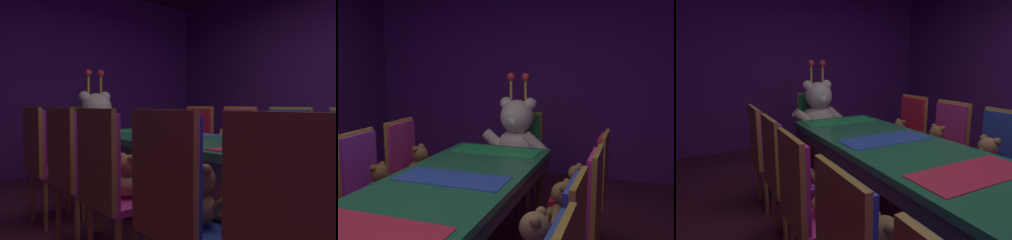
{
  "view_description": "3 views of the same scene",
  "coord_description": "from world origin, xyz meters",
  "views": [
    {
      "loc": [
        -1.77,
        -1.64,
        1.0
      ],
      "look_at": [
        -0.09,
        0.44,
        0.88
      ],
      "focal_mm": 35.68,
      "sensor_mm": 36.0,
      "label": 1
    },
    {
      "loc": [
        1.18,
        -1.81,
        1.55
      ],
      "look_at": [
        0.19,
        0.99,
        1.07
      ],
      "focal_mm": 40.63,
      "sensor_mm": 36.0,
      "label": 2
    },
    {
      "loc": [
        -1.36,
        -1.42,
        1.36
      ],
      "look_at": [
        -0.21,
        0.77,
        0.86
      ],
      "focal_mm": 29.9,
      "sensor_mm": 36.0,
      "label": 3
    }
  ],
  "objects": [
    {
      "name": "teddy_left_2",
      "position": [
        -0.72,
        0.02,
        0.57
      ],
      "size": [
        0.21,
        0.27,
        0.26
      ],
      "color": "#9E7247",
      "rests_on": "chair_left_2"
    },
    {
      "name": "chair_right_2",
      "position": [
        0.85,
        -0.03,
        0.6
      ],
      "size": [
        0.42,
        0.41,
        0.98
      ],
      "rotation": [
        0.0,
        0.0,
        3.14
      ],
      "color": "#2D47B2",
      "rests_on": "ground_plane"
    },
    {
      "name": "chair_left_4",
      "position": [
        -0.85,
        1.15,
        0.6
      ],
      "size": [
        0.42,
        0.41,
        0.98
      ],
      "color": "#CC338C",
      "rests_on": "ground_plane"
    },
    {
      "name": "teddy_right_4",
      "position": [
        0.73,
        1.14,
        0.57
      ],
      "size": [
        0.21,
        0.27,
        0.26
      ],
      "rotation": [
        0.0,
        0.0,
        3.14
      ],
      "color": "#9E7247",
      "rests_on": "chair_right_4"
    },
    {
      "name": "teddy_right_3",
      "position": [
        0.73,
        0.56,
        0.59
      ],
      "size": [
        0.25,
        0.32,
        0.3
      ],
      "rotation": [
        0.0,
        0.0,
        3.14
      ],
      "color": "olive",
      "rests_on": "chair_right_3"
    },
    {
      "name": "banquet_table",
      "position": [
        0.0,
        0.0,
        0.66
      ],
      "size": [
        0.9,
        2.97,
        0.75
      ],
      "color": "#26724C",
      "rests_on": "ground_plane"
    },
    {
      "name": "teddy_right_2",
      "position": [
        0.7,
        -0.03,
        0.6
      ],
      "size": [
        0.27,
        0.34,
        0.32
      ],
      "rotation": [
        0.0,
        0.0,
        3.14
      ],
      "color": "#9E7247",
      "rests_on": "chair_right_2"
    },
    {
      "name": "throne_chair",
      "position": [
        0.0,
        2.03,
        0.6
      ],
      "size": [
        0.41,
        0.42,
        0.98
      ],
      "rotation": [
        0.0,
        0.0,
        -1.57
      ],
      "color": "#268C4C",
      "rests_on": "ground_plane"
    },
    {
      "name": "chair_left_2",
      "position": [
        -0.86,
        0.02,
        0.6
      ],
      "size": [
        0.42,
        0.41,
        0.98
      ],
      "color": "#CC338C",
      "rests_on": "ground_plane"
    },
    {
      "name": "teddy_left_3",
      "position": [
        -0.71,
        0.56,
        0.58
      ],
      "size": [
        0.23,
        0.3,
        0.29
      ],
      "color": "brown",
      "rests_on": "chair_left_3"
    },
    {
      "name": "chair_left_3",
      "position": [
        -0.85,
        0.56,
        0.6
      ],
      "size": [
        0.42,
        0.41,
        0.98
      ],
      "color": "purple",
      "rests_on": "ground_plane"
    },
    {
      "name": "teddy_left_4",
      "position": [
        -0.71,
        1.15,
        0.59
      ],
      "size": [
        0.25,
        0.32,
        0.3
      ],
      "color": "olive",
      "rests_on": "chair_left_4"
    },
    {
      "name": "chair_right_3",
      "position": [
        0.88,
        0.56,
        0.6
      ],
      "size": [
        0.42,
        0.41,
        0.98
      ],
      "rotation": [
        0.0,
        0.0,
        3.14
      ],
      "color": "#CC338C",
      "rests_on": "ground_plane"
    },
    {
      "name": "wall_back",
      "position": [
        0.0,
        3.2,
        1.4
      ],
      "size": [
        5.2,
        0.12,
        2.8
      ],
      "primitive_type": "cube",
      "color": "#59267F",
      "rests_on": "ground_plane"
    },
    {
      "name": "chair_right_4",
      "position": [
        0.87,
        1.14,
        0.6
      ],
      "size": [
        0.42,
        0.41,
        0.98
      ],
      "rotation": [
        0.0,
        0.0,
        3.14
      ],
      "color": "red",
      "rests_on": "ground_plane"
    },
    {
      "name": "king_teddy_bear",
      "position": [
        0.0,
        1.85,
        0.76
      ],
      "size": [
        0.74,
        0.57,
        0.95
      ],
      "rotation": [
        0.0,
        0.0,
        -1.57
      ],
      "color": "silver",
      "rests_on": "throne_chair"
    }
  ]
}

